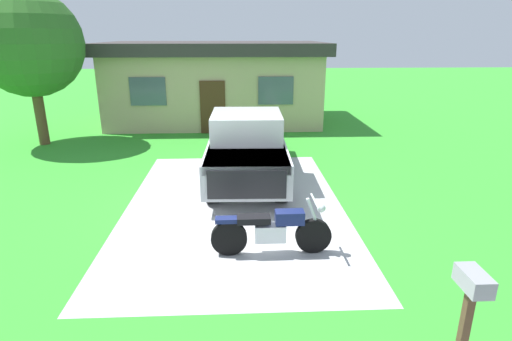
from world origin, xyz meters
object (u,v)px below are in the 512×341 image
mailbox (471,293)px  motorcycle (272,230)px  neighbor_house (215,82)px  pickup_truck (247,144)px  shade_tree (28,44)px

mailbox → motorcycle: bearing=127.5°
mailbox → neighbor_house: neighbor_house is taller
mailbox → neighbor_house: bearing=103.8°
motorcycle → neighbor_house: size_ratio=0.23×
pickup_truck → shade_tree: shade_tree is taller
mailbox → neighbor_house: size_ratio=0.13×
motorcycle → mailbox: size_ratio=1.76×
motorcycle → mailbox: mailbox is taller
pickup_truck → neighbor_house: 8.06m
pickup_truck → shade_tree: bearing=151.7°
neighbor_house → motorcycle: bearing=-82.6°
pickup_truck → shade_tree: 8.73m
motorcycle → mailbox: (2.11, -2.74, 0.51)m
mailbox → shade_tree: 14.99m
shade_tree → neighbor_house: shade_tree is taller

